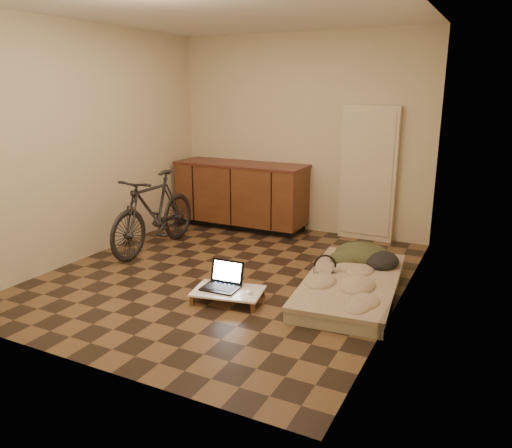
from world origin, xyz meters
The scene contains 10 objects.
room_shell centered at (0.00, 0.00, 1.30)m, with size 3.50×4.00×2.60m.
cabinets centered at (-0.75, 1.70, 0.47)m, with size 1.84×0.62×0.91m.
appliance_panel centered at (0.95, 1.94, 0.85)m, with size 0.70×0.10×1.70m, color beige.
bicycle centered at (-1.20, 0.34, 0.52)m, with size 0.47×1.60×1.04m, color black.
futon centered at (1.30, 0.12, 0.08)m, with size 1.01×1.83×0.15m.
clothing_pile centered at (1.30, 0.68, 0.27)m, with size 0.62×0.52×0.25m, color #3C4126, non-canonical shape.
headphones centered at (1.02, 0.13, 0.23)m, with size 0.25×0.23×0.16m, color black, non-canonical shape.
lap_desk centered at (0.34, -0.58, 0.09)m, with size 0.70×0.53×0.11m.
laptop centered at (0.26, -0.53, 0.15)m, with size 0.35×0.32×0.23m.
mouse centered at (0.55, -0.56, 0.12)m, with size 0.05×0.09×0.03m, color white.
Camera 1 is at (2.49, -4.28, 1.91)m, focal length 35.00 mm.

